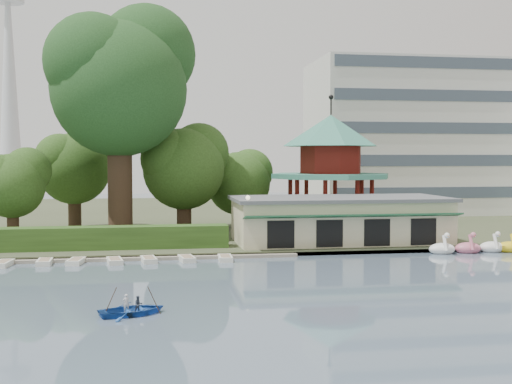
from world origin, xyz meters
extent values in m
plane|color=slate|center=(0.00, 0.00, 0.00)|extent=(220.00, 220.00, 0.00)
cube|color=#424930|center=(0.00, 52.00, 0.20)|extent=(220.00, 70.00, 0.40)
cube|color=gray|center=(0.00, 17.30, 0.15)|extent=(220.00, 0.60, 0.30)
cube|color=gray|center=(-12.00, 17.20, 0.12)|extent=(34.00, 1.60, 0.24)
cube|color=beige|center=(10.00, 22.00, 2.20)|extent=(18.00, 8.00, 3.60)
cube|color=#595B5E|center=(10.00, 22.00, 4.15)|extent=(18.60, 8.60, 0.30)
cube|color=#194C2D|center=(10.00, 17.70, 3.00)|extent=(18.00, 1.59, 0.45)
cylinder|color=beige|center=(12.00, 32.00, 1.00)|extent=(10.40, 10.40, 1.20)
cylinder|color=#3B846E|center=(12.00, 32.00, 5.85)|extent=(12.40, 12.40, 0.50)
cylinder|color=maroon|center=(12.00, 32.00, 7.50)|extent=(6.40, 6.40, 2.80)
cone|color=#3B846E|center=(12.00, 32.00, 10.50)|extent=(10.00, 10.00, 3.20)
cylinder|color=black|center=(12.00, 32.00, 13.00)|extent=(0.16, 0.16, 1.80)
cube|color=silver|center=(30.00, 50.00, 10.40)|extent=(30.00, 14.00, 20.00)
cone|color=silver|center=(-42.00, 140.00, 30.00)|extent=(6.00, 6.00, 60.00)
cube|color=#31541D|center=(-15.00, 20.50, 1.30)|extent=(30.00, 2.00, 1.80)
cylinder|color=black|center=(1.50, 19.00, 2.40)|extent=(0.12, 0.12, 4.00)
sphere|color=beige|center=(1.50, 19.00, 4.50)|extent=(0.36, 0.36, 0.36)
cylinder|color=#3A281C|center=(-9.00, 28.00, 5.87)|extent=(2.22, 2.22, 10.94)
sphere|color=#22491E|center=(-9.00, 28.00, 13.96)|extent=(12.32, 12.32, 12.32)
sphere|color=#22491E|center=(-6.54, 29.85, 17.46)|extent=(9.24, 9.24, 9.24)
sphere|color=#22491E|center=(-11.16, 26.77, 16.15)|extent=(8.62, 8.62, 8.62)
cylinder|color=#3A281C|center=(-18.00, 26.00, 2.37)|extent=(1.00, 1.00, 3.94)
sphere|color=#31541D|center=(-18.00, 26.00, 5.29)|extent=(5.57, 5.57, 5.57)
sphere|color=#31541D|center=(-16.89, 26.83, 6.55)|extent=(4.17, 4.17, 4.17)
cylinder|color=#3A281C|center=(-3.00, 32.00, 2.90)|extent=(1.45, 1.45, 5.01)
sphere|color=#31541D|center=(-3.00, 32.00, 6.61)|extent=(8.07, 8.07, 8.07)
sphere|color=#31541D|center=(-1.39, 33.21, 8.21)|extent=(6.05, 6.05, 6.05)
sphere|color=#31541D|center=(-4.41, 31.19, 7.61)|extent=(5.65, 5.65, 5.65)
cylinder|color=#3A281C|center=(3.00, 36.00, 2.25)|extent=(1.21, 1.21, 3.69)
sphere|color=#31541D|center=(3.00, 36.00, 4.98)|extent=(6.74, 6.74, 6.74)
sphere|color=#31541D|center=(4.35, 37.01, 6.16)|extent=(5.06, 5.06, 5.06)
sphere|color=#31541D|center=(1.82, 35.33, 5.72)|extent=(4.72, 4.72, 4.72)
cylinder|color=#3A281C|center=(-14.00, 36.00, 2.90)|extent=(1.32, 1.32, 5.00)
sphere|color=#31541D|center=(-14.00, 36.00, 6.60)|extent=(7.31, 7.31, 7.31)
sphere|color=#31541D|center=(-12.54, 37.10, 8.20)|extent=(5.48, 5.48, 5.48)
sphere|color=#31541D|center=(-15.28, 35.27, 7.60)|extent=(5.12, 5.12, 5.12)
ellipsoid|color=white|center=(16.93, 16.48, 0.35)|extent=(2.16, 1.44, 0.99)
cylinder|color=white|center=(16.93, 15.93, 0.90)|extent=(0.26, 0.79, 1.29)
sphere|color=white|center=(16.93, 15.63, 1.55)|extent=(0.44, 0.44, 0.44)
ellipsoid|color=#CF6B83|center=(19.20, 16.55, 0.35)|extent=(2.16, 1.44, 0.99)
cylinder|color=#CF6B83|center=(19.20, 16.00, 0.90)|extent=(0.26, 0.79, 1.29)
sphere|color=#CF6B83|center=(19.20, 15.70, 1.55)|extent=(0.44, 0.44, 0.44)
ellipsoid|color=white|center=(21.42, 16.74, 0.35)|extent=(2.16, 1.44, 0.99)
cylinder|color=white|center=(21.42, 16.19, 0.90)|extent=(0.26, 0.79, 1.29)
sphere|color=white|center=(21.42, 15.89, 1.55)|extent=(0.44, 0.44, 0.44)
ellipsoid|color=yellow|center=(22.82, 16.52, 0.35)|extent=(2.16, 1.44, 0.99)
cube|color=silver|center=(-16.56, 15.66, 0.18)|extent=(1.20, 2.38, 0.36)
cube|color=silver|center=(-13.78, 15.96, 0.18)|extent=(1.11, 2.34, 0.36)
cube|color=silver|center=(-11.59, 15.89, 0.18)|extent=(1.27, 2.40, 0.36)
cube|color=silver|center=(-8.82, 15.64, 0.18)|extent=(1.36, 2.43, 0.36)
cube|color=silver|center=(-6.36, 15.86, 0.18)|extent=(1.30, 2.41, 0.36)
cube|color=silver|center=(-3.57, 15.90, 0.18)|extent=(1.30, 2.41, 0.36)
cube|color=silver|center=(-0.71, 15.65, 0.18)|extent=(1.08, 2.33, 0.36)
imported|color=#2151A4|center=(-7.04, -0.21, 0.47)|extent=(5.30, 4.46, 0.94)
imported|color=silver|center=(-7.34, -0.01, 0.55)|extent=(0.38, 0.30, 0.89)
imported|color=#323A48|center=(-6.74, -0.41, 0.53)|extent=(0.50, 0.44, 0.86)
cylinder|color=#3A281C|center=(-8.24, -0.21, 0.35)|extent=(0.94, 0.29, 2.01)
cylinder|color=#3A281C|center=(-5.84, -0.21, 0.35)|extent=(0.94, 0.29, 2.01)
camera|label=1|loc=(-5.96, -31.76, 7.64)|focal=45.00mm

